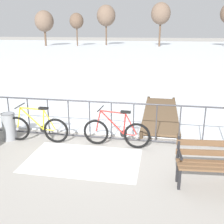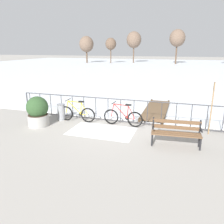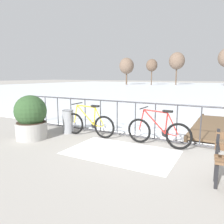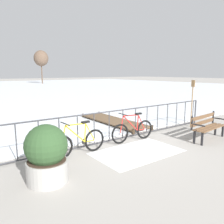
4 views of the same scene
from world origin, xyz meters
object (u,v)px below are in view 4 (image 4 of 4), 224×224
object	(u,v)px
planter_with_shrub	(47,154)
park_bench	(207,125)
bicycle_second	(79,142)
bicycle_near_railing	(133,130)
oar_upright	(192,100)
trash_bin	(52,148)

from	to	relation	value
planter_with_shrub	park_bench	bearing A→B (deg)	-2.96
park_bench	bicycle_second	bearing A→B (deg)	163.22
bicycle_near_railing	bicycle_second	bearing A→B (deg)	-177.78
planter_with_shrub	oar_upright	distance (m)	6.84
planter_with_shrub	oar_upright	world-z (taller)	oar_upright
park_bench	trash_bin	distance (m)	5.21
bicycle_second	trash_bin	world-z (taller)	bicycle_second
bicycle_near_railing	trash_bin	xyz separation A→B (m)	(-2.86, -0.09, 0.00)
bicycle_near_railing	bicycle_second	xyz separation A→B (m)	(-2.08, -0.08, 0.00)
bicycle_second	bicycle_near_railing	bearing A→B (deg)	2.22
planter_with_shrub	trash_bin	distance (m)	1.14
bicycle_second	park_bench	world-z (taller)	bicycle_second
bicycle_near_railing	planter_with_shrub	size ratio (longest dim) A/B	1.37
bicycle_second	park_bench	bearing A→B (deg)	-16.78
bicycle_second	oar_upright	bearing A→B (deg)	1.44
trash_bin	bicycle_near_railing	bearing A→B (deg)	1.71
bicycle_near_railing	planter_with_shrub	world-z (taller)	planter_with_shrub
trash_bin	oar_upright	world-z (taller)	oar_upright
oar_upright	bicycle_second	bearing A→B (deg)	-178.56
bicycle_near_railing	planter_with_shrub	xyz separation A→B (m)	(-3.37, -1.08, 0.24)
park_bench	oar_upright	xyz separation A→B (m)	(1.17, 1.42, 0.63)
park_bench	trash_bin	size ratio (longest dim) A/B	2.23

